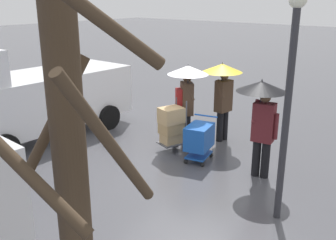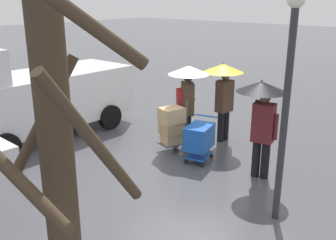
{
  "view_description": "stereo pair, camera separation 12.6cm",
  "coord_description": "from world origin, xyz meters",
  "px_view_note": "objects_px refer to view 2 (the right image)",
  "views": [
    {
      "loc": [
        -5.6,
        7.0,
        3.77
      ],
      "look_at": [
        -0.18,
        0.51,
        1.05
      ],
      "focal_mm": 41.43,
      "sensor_mm": 36.0,
      "label": 1
    },
    {
      "loc": [
        -5.69,
        6.92,
        3.77
      ],
      "look_at": [
        -0.18,
        0.51,
        1.05
      ],
      "focal_mm": 41.43,
      "sensor_mm": 36.0,
      "label": 2
    }
  ],
  "objects_px": {
    "pedestrian_pink_side": "(224,84)",
    "street_lamp": "(288,88)",
    "pedestrian_black_side": "(262,106)",
    "bare_tree_near": "(64,230)",
    "pedestrian_white_side": "(188,86)",
    "shopping_cart_vendor": "(199,138)",
    "hand_dolly_boxes": "(172,125)",
    "cargo_van_parked_right": "(31,96)"
  },
  "relations": [
    {
      "from": "pedestrian_pink_side",
      "to": "street_lamp",
      "type": "bearing_deg",
      "value": 137.5
    },
    {
      "from": "pedestrian_black_side",
      "to": "bare_tree_near",
      "type": "bearing_deg",
      "value": 103.52
    },
    {
      "from": "pedestrian_white_side",
      "to": "bare_tree_near",
      "type": "height_order",
      "value": "bare_tree_near"
    },
    {
      "from": "pedestrian_pink_side",
      "to": "pedestrian_black_side",
      "type": "relative_size",
      "value": 1.0
    },
    {
      "from": "pedestrian_pink_side",
      "to": "pedestrian_white_side",
      "type": "bearing_deg",
      "value": 56.05
    },
    {
      "from": "shopping_cart_vendor",
      "to": "hand_dolly_boxes",
      "type": "relative_size",
      "value": 0.77
    },
    {
      "from": "cargo_van_parked_right",
      "to": "street_lamp",
      "type": "relative_size",
      "value": 1.39
    },
    {
      "from": "pedestrian_white_side",
      "to": "street_lamp",
      "type": "bearing_deg",
      "value": 152.14
    },
    {
      "from": "hand_dolly_boxes",
      "to": "pedestrian_pink_side",
      "type": "bearing_deg",
      "value": -111.24
    },
    {
      "from": "cargo_van_parked_right",
      "to": "shopping_cart_vendor",
      "type": "distance_m",
      "value": 4.74
    },
    {
      "from": "bare_tree_near",
      "to": "pedestrian_black_side",
      "type": "bearing_deg",
      "value": -76.48
    },
    {
      "from": "cargo_van_parked_right",
      "to": "hand_dolly_boxes",
      "type": "distance_m",
      "value": 3.94
    },
    {
      "from": "hand_dolly_boxes",
      "to": "pedestrian_black_side",
      "type": "bearing_deg",
      "value": -177.56
    },
    {
      "from": "shopping_cart_vendor",
      "to": "pedestrian_white_side",
      "type": "bearing_deg",
      "value": -36.73
    },
    {
      "from": "bare_tree_near",
      "to": "pedestrian_pink_side",
      "type": "bearing_deg",
      "value": -65.83
    },
    {
      "from": "pedestrian_pink_side",
      "to": "pedestrian_white_side",
      "type": "distance_m",
      "value": 0.99
    },
    {
      "from": "hand_dolly_boxes",
      "to": "street_lamp",
      "type": "xyz_separation_m",
      "value": [
        -3.41,
        1.19,
        1.68
      ]
    },
    {
      "from": "hand_dolly_boxes",
      "to": "street_lamp",
      "type": "relative_size",
      "value": 0.34
    },
    {
      "from": "shopping_cart_vendor",
      "to": "pedestrian_white_side",
      "type": "xyz_separation_m",
      "value": [
        0.88,
        -0.65,
        1.0
      ]
    },
    {
      "from": "cargo_van_parked_right",
      "to": "hand_dolly_boxes",
      "type": "relative_size",
      "value": 4.07
    },
    {
      "from": "shopping_cart_vendor",
      "to": "bare_tree_near",
      "type": "distance_m",
      "value": 6.49
    },
    {
      "from": "street_lamp",
      "to": "bare_tree_near",
      "type": "bearing_deg",
      "value": 94.13
    },
    {
      "from": "shopping_cart_vendor",
      "to": "bare_tree_near",
      "type": "height_order",
      "value": "bare_tree_near"
    },
    {
      "from": "shopping_cart_vendor",
      "to": "pedestrian_pink_side",
      "type": "xyz_separation_m",
      "value": [
        0.33,
        -1.47,
        1.02
      ]
    },
    {
      "from": "pedestrian_pink_side",
      "to": "hand_dolly_boxes",
      "type": "bearing_deg",
      "value": 68.76
    },
    {
      "from": "cargo_van_parked_right",
      "to": "street_lamp",
      "type": "xyz_separation_m",
      "value": [
        -6.91,
        -0.55,
        1.19
      ]
    },
    {
      "from": "shopping_cart_vendor",
      "to": "pedestrian_pink_side",
      "type": "bearing_deg",
      "value": -77.5
    },
    {
      "from": "pedestrian_black_side",
      "to": "bare_tree_near",
      "type": "relative_size",
      "value": 0.52
    },
    {
      "from": "pedestrian_pink_side",
      "to": "bare_tree_near",
      "type": "relative_size",
      "value": 0.52
    },
    {
      "from": "hand_dolly_boxes",
      "to": "pedestrian_pink_side",
      "type": "relative_size",
      "value": 0.61
    },
    {
      "from": "cargo_van_parked_right",
      "to": "pedestrian_black_side",
      "type": "xyz_separation_m",
      "value": [
        -5.85,
        -1.84,
        0.41
      ]
    },
    {
      "from": "cargo_van_parked_right",
      "to": "bare_tree_near",
      "type": "bearing_deg",
      "value": 151.59
    },
    {
      "from": "pedestrian_black_side",
      "to": "bare_tree_near",
      "type": "distance_m",
      "value": 5.94
    },
    {
      "from": "cargo_van_parked_right",
      "to": "shopping_cart_vendor",
      "type": "xyz_separation_m",
      "value": [
        -4.38,
        -1.7,
        -0.61
      ]
    },
    {
      "from": "bare_tree_near",
      "to": "hand_dolly_boxes",
      "type": "bearing_deg",
      "value": -56.57
    },
    {
      "from": "street_lamp",
      "to": "pedestrian_pink_side",
      "type": "bearing_deg",
      "value": -42.5
    },
    {
      "from": "cargo_van_parked_right",
      "to": "street_lamp",
      "type": "bearing_deg",
      "value": -175.42
    },
    {
      "from": "shopping_cart_vendor",
      "to": "pedestrian_white_side",
      "type": "height_order",
      "value": "pedestrian_white_side"
    },
    {
      "from": "shopping_cart_vendor",
      "to": "pedestrian_pink_side",
      "type": "relative_size",
      "value": 0.47
    },
    {
      "from": "hand_dolly_boxes",
      "to": "pedestrian_black_side",
      "type": "height_order",
      "value": "pedestrian_black_side"
    },
    {
      "from": "bare_tree_near",
      "to": "street_lamp",
      "type": "distance_m",
      "value": 4.48
    },
    {
      "from": "pedestrian_white_side",
      "to": "pedestrian_pink_side",
      "type": "bearing_deg",
      "value": -123.95
    }
  ]
}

